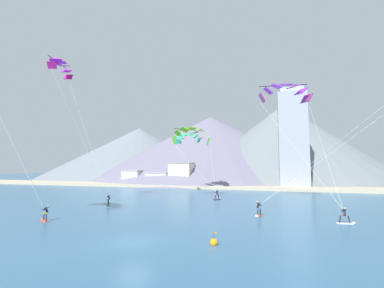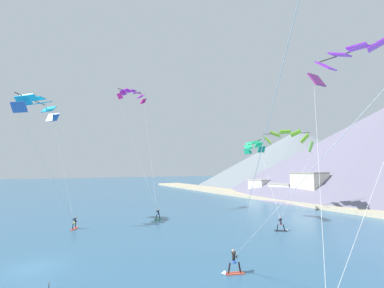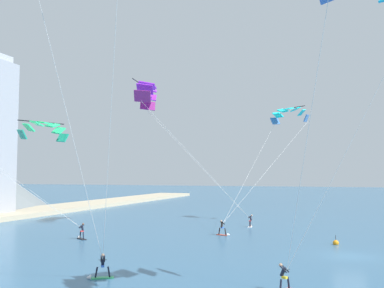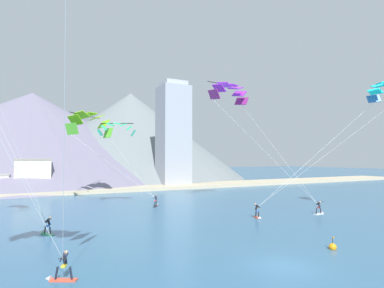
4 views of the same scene
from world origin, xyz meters
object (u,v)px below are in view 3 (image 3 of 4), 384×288
object	(u,v)px
kitesurfer_near_trail	(282,284)
parafoil_kite_near_lead	(147,93)
race_marker_buoy	(336,243)
parafoil_kite_mid_center	(289,114)
parafoil_kite_distant_high_outer	(44,128)
kitesurfer_far_right	(81,234)
kitesurfer_far_left	(99,272)
kitesurfer_near_lead	(250,223)
kitesurfer_mid_center	(224,231)

from	to	relation	value
kitesurfer_near_trail	parafoil_kite_near_lead	size ratio (longest dim) A/B	0.10
race_marker_buoy	kitesurfer_near_trail	bearing A→B (deg)	171.32
parafoil_kite_near_lead	parafoil_kite_mid_center	size ratio (longest dim) A/B	1.03
parafoil_kite_near_lead	parafoil_kite_distant_high_outer	xyz separation A→B (m)	(-16.61, 2.85, -6.18)
kitesurfer_near_trail	kitesurfer_far_right	xyz separation A→B (m)	(13.52, 22.21, 0.05)
kitesurfer_far_right	race_marker_buoy	size ratio (longest dim) A/B	1.70
parafoil_kite_distant_high_outer	parafoil_kite_near_lead	bearing A→B (deg)	-9.74
kitesurfer_far_left	parafoil_kite_mid_center	xyz separation A→B (m)	(36.19, -8.42, 14.69)
kitesurfer_near_trail	parafoil_kite_distant_high_outer	bearing A→B (deg)	70.66
parafoil_kite_mid_center	race_marker_buoy	size ratio (longest dim) A/B	16.27
kitesurfer_far_left	kitesurfer_far_right	bearing A→B (deg)	37.05
race_marker_buoy	parafoil_kite_distant_high_outer	bearing A→B (deg)	112.02
kitesurfer_near_trail	parafoil_kite_near_lead	bearing A→B (deg)	39.04
kitesurfer_near_lead	parafoil_kite_distant_high_outer	bearing A→B (deg)	144.31
kitesurfer_near_trail	parafoil_kite_mid_center	distance (m)	38.66
parafoil_kite_mid_center	parafoil_kite_distant_high_outer	distance (m)	34.16
parafoil_kite_near_lead	parafoil_kite_distant_high_outer	distance (m)	17.95
parafoil_kite_mid_center	parafoil_kite_near_lead	bearing A→B (deg)	123.23
kitesurfer_mid_center	parafoil_kite_near_lead	bearing A→B (deg)	71.10
kitesurfer_mid_center	parafoil_kite_near_lead	distance (m)	20.37
parafoil_kite_distant_high_outer	kitesurfer_near_lead	bearing A→B (deg)	-35.69
parafoil_kite_near_lead	parafoil_kite_mid_center	bearing A→B (deg)	-56.77
kitesurfer_near_trail	kitesurfer_mid_center	size ratio (longest dim) A/B	0.97
kitesurfer_far_left	kitesurfer_near_lead	bearing A→B (deg)	-7.69
kitesurfer_near_lead	parafoil_kite_mid_center	distance (m)	16.57
kitesurfer_near_lead	kitesurfer_far_right	distance (m)	21.50
kitesurfer_far_right	parafoil_kite_mid_center	bearing A→B (deg)	-40.75
kitesurfer_far_left	parafoil_kite_mid_center	size ratio (longest dim) A/B	0.10
kitesurfer_far_left	kitesurfer_far_right	xyz separation A→B (m)	(14.08, 10.63, 0.07)
kitesurfer_far_right	parafoil_kite_mid_center	xyz separation A→B (m)	(22.11, -19.05, 14.62)
kitesurfer_mid_center	parafoil_kite_near_lead	xyz separation A→B (m)	(3.81, 11.12, 16.64)
parafoil_kite_distant_high_outer	kitesurfer_mid_center	bearing A→B (deg)	-47.49
kitesurfer_near_trail	parafoil_kite_near_lead	world-z (taller)	parafoil_kite_near_lead
parafoil_kite_near_lead	race_marker_buoy	size ratio (longest dim) A/B	16.78
kitesurfer_near_lead	parafoil_kite_near_lead	distance (m)	21.31
kitesurfer_mid_center	kitesurfer_far_right	world-z (taller)	kitesurfer_mid_center
parafoil_kite_distant_high_outer	race_marker_buoy	bearing A→B (deg)	-67.98
kitesurfer_mid_center	kitesurfer_far_left	distance (m)	21.55
kitesurfer_near_trail	kitesurfer_far_right	bearing A→B (deg)	58.66
kitesurfer_near_trail	kitesurfer_near_lead	bearing A→B (deg)	14.49
kitesurfer_mid_center	race_marker_buoy	xyz separation A→B (m)	(-2.44, -11.66, -0.36)
kitesurfer_mid_center	parafoil_kite_distant_high_outer	distance (m)	21.65
parafoil_kite_distant_high_outer	kitesurfer_far_left	bearing A→B (deg)	-127.31
kitesurfer_near_trail	kitesurfer_mid_center	distance (m)	22.62
kitesurfer_far_left	race_marker_buoy	distance (m)	23.78
kitesurfer_mid_center	kitesurfer_near_trail	bearing A→B (deg)	-156.97
parafoil_kite_near_lead	parafoil_kite_distant_high_outer	world-z (taller)	parafoil_kite_near_lead
kitesurfer_near_lead	parafoil_kite_mid_center	xyz separation A→B (m)	(6.38, -4.40, 14.65)
parafoil_kite_distant_high_outer	race_marker_buoy	xyz separation A→B (m)	(10.36, -25.63, -10.82)
kitesurfer_near_trail	kitesurfer_far_left	world-z (taller)	kitesurfer_near_trail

